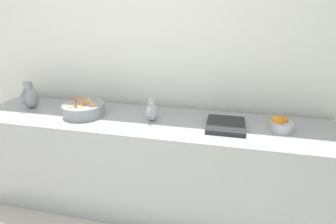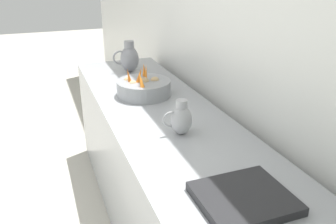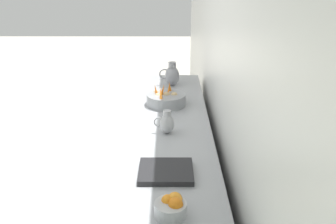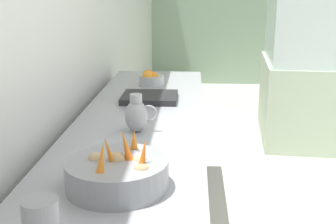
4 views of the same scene
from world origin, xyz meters
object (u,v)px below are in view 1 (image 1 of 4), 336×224
(orange_bowl, at_px, (281,124))
(metal_pitcher_tall, at_px, (30,96))
(metal_pitcher_short, at_px, (152,111))
(vegetable_colander, at_px, (84,109))

(orange_bowl, height_order, metal_pitcher_tall, metal_pitcher_tall)
(metal_pitcher_tall, height_order, metal_pitcher_short, metal_pitcher_tall)
(orange_bowl, xyz_separation_m, metal_pitcher_tall, (-0.02, -2.23, 0.06))
(metal_pitcher_tall, distance_m, metal_pitcher_short, 1.21)
(vegetable_colander, distance_m, metal_pitcher_tall, 0.59)
(vegetable_colander, bearing_deg, metal_pitcher_tall, -95.60)
(orange_bowl, distance_m, metal_pitcher_short, 1.02)
(metal_pitcher_tall, bearing_deg, metal_pitcher_short, 87.81)
(vegetable_colander, xyz_separation_m, metal_pitcher_short, (-0.01, 0.62, 0.03))
(orange_bowl, bearing_deg, vegetable_colander, -88.53)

